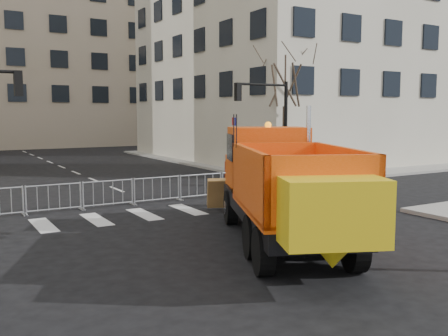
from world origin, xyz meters
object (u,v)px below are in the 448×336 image
cop_a (248,186)px  cop_c (260,184)px  plow_truck (284,184)px  newspaper_box (230,172)px  cop_b (257,188)px

cop_a → cop_c: 0.53m
plow_truck → newspaper_box: plow_truck is taller
newspaper_box → plow_truck: bearing=-97.0°
cop_a → cop_b: (-0.49, -1.34, 0.13)m
cop_a → newspaper_box: bearing=-108.9°
plow_truck → cop_b: 4.84m
cop_c → newspaper_box: 6.00m
plow_truck → cop_c: (2.80, 5.23, -0.85)m
cop_a → newspaper_box: 5.70m
plow_truck → newspaper_box: size_ratio=9.53×
cop_b → newspaper_box: 7.13m
cop_c → newspaper_box: (2.00, 5.66, -0.22)m
cop_b → cop_a: bearing=-84.8°
cop_c → plow_truck: bearing=25.6°
plow_truck → cop_a: plow_truck is taller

